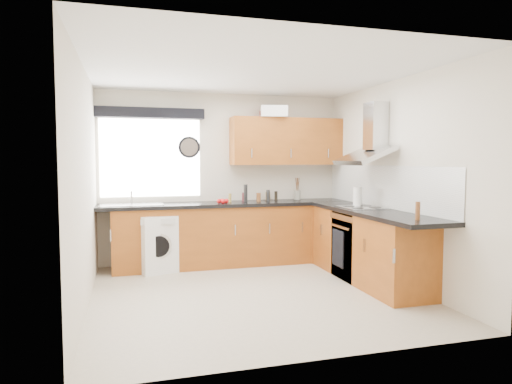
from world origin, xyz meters
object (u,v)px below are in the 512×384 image
object	(u,v)px
washing_machine	(157,243)
oven	(361,245)
extractor_hood	(370,140)
upper_cabinets	(287,142)

from	to	relation	value
washing_machine	oven	bearing A→B (deg)	-41.34
washing_machine	extractor_hood	bearing A→B (deg)	-40.53
upper_cabinets	washing_machine	world-z (taller)	upper_cabinets
oven	upper_cabinets	distance (m)	1.99
extractor_hood	washing_machine	bearing A→B (deg)	157.07
extractor_hood	upper_cabinets	distance (m)	1.48
extractor_hood	washing_machine	world-z (taller)	extractor_hood
oven	washing_machine	xyz separation A→B (m)	(-2.50, 1.10, -0.04)
extractor_hood	upper_cabinets	bearing A→B (deg)	116.13
upper_cabinets	washing_machine	xyz separation A→B (m)	(-1.95, -0.23, -1.41)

